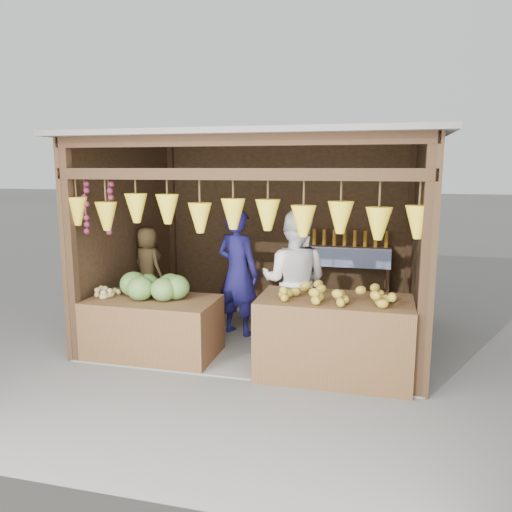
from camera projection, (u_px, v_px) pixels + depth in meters
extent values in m
plane|color=#514F49|center=(264.00, 335.00, 6.86)|extent=(80.00, 80.00, 0.00)
cube|color=slate|center=(264.00, 334.00, 6.86)|extent=(4.00, 3.00, 0.02)
cube|color=black|center=(285.00, 228.00, 8.06)|extent=(4.00, 0.06, 2.60)
cube|color=black|center=(127.00, 236.00, 7.11)|extent=(0.06, 3.00, 2.60)
cube|color=black|center=(421.00, 247.00, 6.15)|extent=(0.06, 3.00, 2.60)
cube|color=#605B54|center=(264.00, 139.00, 6.40)|extent=(4.30, 3.30, 0.06)
cube|color=black|center=(71.00, 253.00, 5.72)|extent=(0.11, 0.11, 2.60)
cube|color=black|center=(426.00, 270.00, 4.79)|extent=(0.11, 0.11, 2.60)
cube|color=black|center=(172.00, 225.00, 8.47)|extent=(0.11, 0.11, 2.60)
cube|color=black|center=(410.00, 232.00, 7.54)|extent=(0.11, 0.11, 2.60)
cube|color=black|center=(232.00, 174.00, 5.10)|extent=(4.00, 0.12, 0.12)
cube|color=black|center=(231.00, 140.00, 5.04)|extent=(4.00, 0.12, 0.12)
cube|color=#382314|center=(349.00, 248.00, 7.66)|extent=(1.25, 0.30, 0.05)
cube|color=#382314|center=(311.00, 279.00, 7.90)|extent=(0.05, 0.28, 1.05)
cube|color=#382314|center=(387.00, 283.00, 7.61)|extent=(0.05, 0.28, 1.05)
cube|color=blue|center=(349.00, 258.00, 7.53)|extent=(1.25, 0.02, 0.30)
cube|color=#51301B|center=(154.00, 327.00, 6.04)|extent=(1.53, 0.85, 0.71)
cube|color=#472F17|center=(334.00, 337.00, 5.44)|extent=(1.65, 0.85, 0.88)
cube|color=black|center=(149.00, 312.00, 7.38)|extent=(0.33, 0.33, 0.31)
imported|color=#17144E|center=(238.00, 273.00, 6.72)|extent=(0.74, 0.61, 1.74)
imported|color=white|center=(294.00, 281.00, 6.16)|extent=(0.90, 0.73, 1.76)
imported|color=brown|center=(148.00, 265.00, 7.25)|extent=(0.65, 0.57, 1.11)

